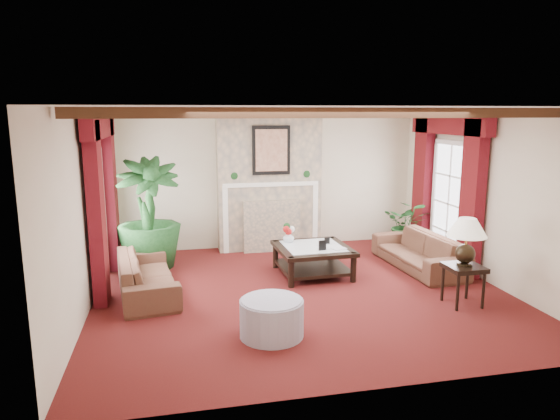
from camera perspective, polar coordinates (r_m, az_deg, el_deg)
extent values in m
plane|color=#420B0E|center=(7.58, 2.48, -9.33)|extent=(6.00, 6.00, 0.00)
plane|color=white|center=(7.11, 2.67, 11.52)|extent=(6.00, 6.00, 0.00)
cube|color=beige|center=(9.88, -1.47, 3.54)|extent=(6.00, 0.02, 2.70)
cube|color=beige|center=(7.10, -21.57, -0.21)|extent=(0.02, 5.50, 2.70)
cube|color=beige|center=(8.49, 22.57, 1.46)|extent=(0.02, 5.50, 2.70)
imported|color=#3C1017|center=(7.67, -15.03, -6.48)|extent=(2.10, 1.08, 0.76)
imported|color=#3C1017|center=(8.92, 15.56, -3.94)|extent=(2.08, 0.83, 0.79)
imported|color=black|center=(8.81, -14.69, -3.14)|extent=(1.52, 2.16, 1.07)
imported|color=black|center=(10.07, 14.48, -2.26)|extent=(1.87, 1.87, 0.77)
cylinder|color=gray|center=(6.10, -0.97, -12.27)|extent=(0.77, 0.77, 0.45)
imported|color=silver|center=(8.44, 0.97, -3.12)|extent=(0.29, 0.30, 0.19)
imported|color=black|center=(8.05, 5.78, -3.45)|extent=(0.24, 0.16, 0.31)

